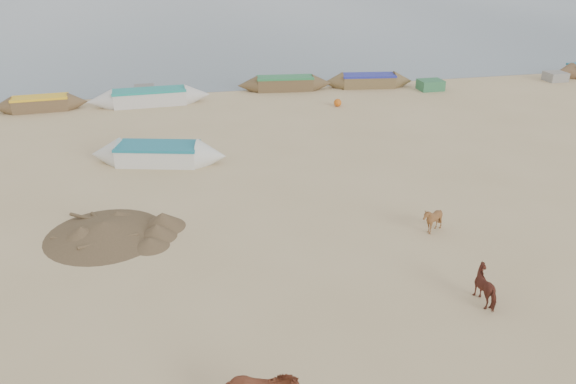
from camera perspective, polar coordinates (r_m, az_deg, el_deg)
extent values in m
plane|color=tan|center=(16.38, 3.16, -8.89)|extent=(140.00, 140.00, 0.00)
imported|color=brown|center=(19.20, 14.46, -2.74)|extent=(0.99, 0.91, 0.93)
imported|color=#602B1F|center=(16.15, 19.73, -9.01)|extent=(1.15, 1.21, 0.96)
cone|color=brown|center=(19.46, -18.17, -3.55)|extent=(5.14, 5.14, 0.51)
sphere|color=#C45912|center=(33.04, 5.07, 9.03)|extent=(0.44, 0.44, 0.44)
cube|color=slate|center=(36.60, -14.37, 10.00)|extent=(1.20, 1.10, 0.56)
cube|color=#306C44|center=(37.73, 14.27, 10.50)|extent=(1.50, 1.20, 0.64)
cube|color=gray|center=(43.04, 25.53, 10.54)|extent=(1.30, 1.20, 0.60)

